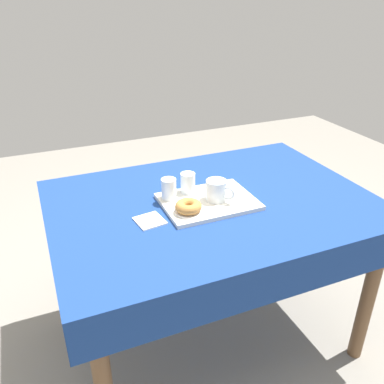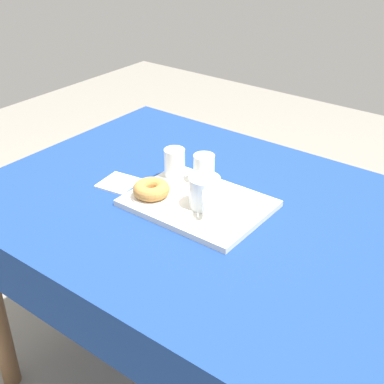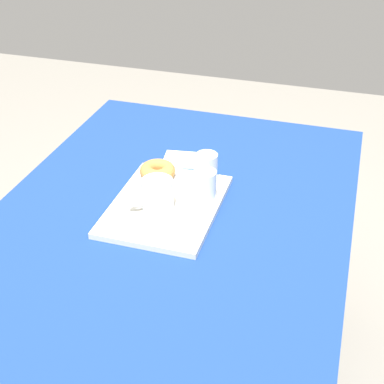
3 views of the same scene
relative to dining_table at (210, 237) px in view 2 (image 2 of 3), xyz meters
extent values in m
cube|color=navy|center=(0.00, 0.00, 0.09)|extent=(1.37, 0.98, 0.03)
cube|color=navy|center=(0.00, -0.49, 0.01)|extent=(1.37, 0.01, 0.14)
cube|color=navy|center=(0.00, 0.49, 0.01)|extent=(1.37, 0.01, 0.14)
cube|color=navy|center=(-0.68, 0.00, 0.01)|extent=(0.01, 0.98, 0.14)
cylinder|color=brown|center=(-0.59, 0.40, -0.30)|extent=(0.06, 0.06, 0.74)
cube|color=silver|center=(-0.03, -0.02, 0.11)|extent=(0.39, 0.29, 0.02)
cylinder|color=white|center=(0.00, -0.03, 0.17)|extent=(0.09, 0.09, 0.09)
cylinder|color=#5B230A|center=(0.00, -0.03, 0.16)|extent=(0.07, 0.07, 0.06)
torus|color=white|center=(0.03, -0.08, 0.17)|extent=(0.05, 0.05, 0.06)
cylinder|color=white|center=(-0.08, 0.08, 0.17)|extent=(0.06, 0.06, 0.09)
cylinder|color=silver|center=(-0.08, 0.08, 0.15)|extent=(0.05, 0.05, 0.04)
cylinder|color=white|center=(-0.18, 0.06, 0.17)|extent=(0.06, 0.06, 0.09)
cylinder|color=silver|center=(-0.18, 0.06, 0.15)|extent=(0.05, 0.05, 0.04)
cylinder|color=white|center=(-0.15, -0.09, 0.13)|extent=(0.11, 0.11, 0.01)
torus|color=#BC7F3D|center=(-0.15, -0.09, 0.15)|extent=(0.11, 0.11, 0.04)
cube|color=white|center=(-0.30, -0.07, 0.11)|extent=(0.12, 0.12, 0.01)
camera|label=1|loc=(-0.67, -1.37, 0.92)|focal=37.69mm
camera|label=2|loc=(0.73, -1.05, 0.89)|focal=49.03mm
camera|label=3|loc=(1.18, 0.43, 0.99)|focal=51.94mm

